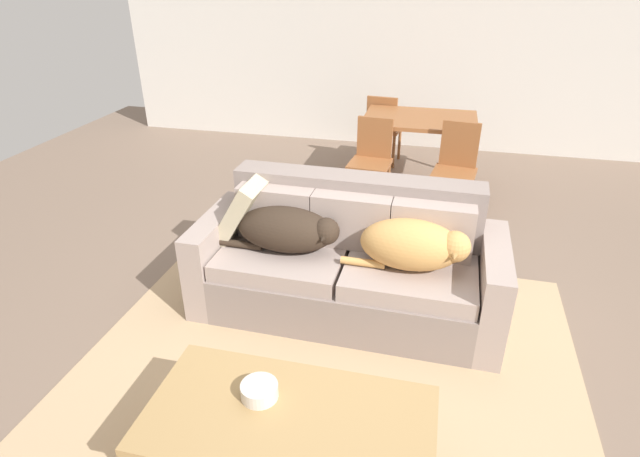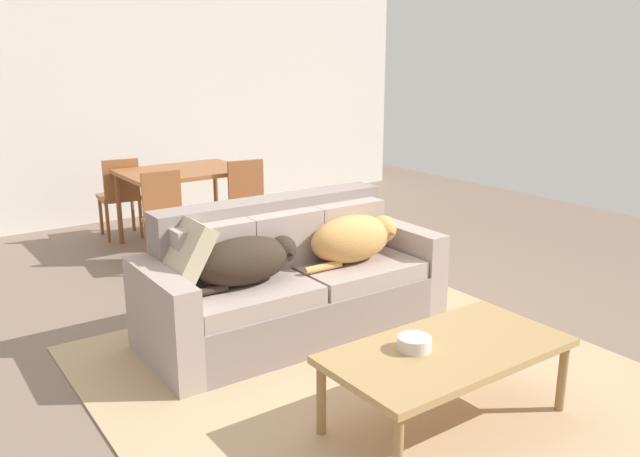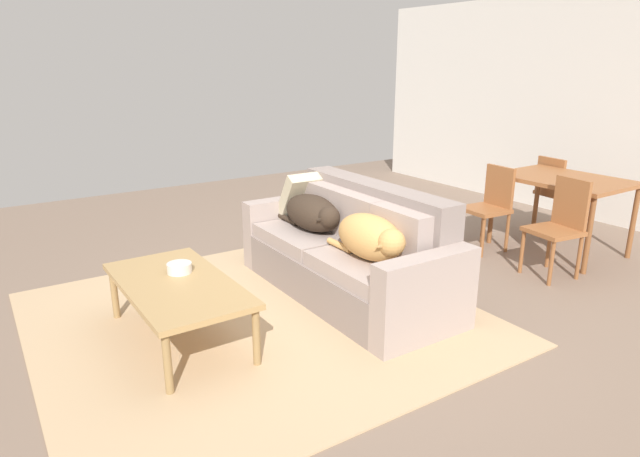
% 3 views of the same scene
% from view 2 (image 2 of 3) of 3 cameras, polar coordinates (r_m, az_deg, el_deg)
% --- Properties ---
extents(ground_plane, '(10.00, 10.00, 0.00)m').
position_cam_2_polar(ground_plane, '(4.72, -0.14, -8.82)').
color(ground_plane, '#7C6656').
extents(back_partition, '(8.00, 0.12, 2.70)m').
position_cam_2_polar(back_partition, '(7.93, -17.44, 10.42)').
color(back_partition, silver).
rests_on(back_partition, ground).
extents(area_rug, '(3.09, 3.15, 0.01)m').
position_cam_2_polar(area_rug, '(4.08, 4.50, -12.84)').
color(area_rug, tan).
rests_on(area_rug, ground).
extents(couch, '(2.11, 0.89, 0.92)m').
position_cam_2_polar(couch, '(4.59, -2.57, -4.72)').
color(couch, gray).
rests_on(couch, ground).
extents(dog_on_left_cushion, '(0.84, 0.37, 0.31)m').
position_cam_2_polar(dog_on_left_cushion, '(4.23, -6.44, -2.75)').
color(dog_on_left_cushion, '#32251B').
rests_on(dog_on_left_cushion, couch).
extents(dog_on_right_cushion, '(0.81, 0.35, 0.33)m').
position_cam_2_polar(dog_on_right_cushion, '(4.64, 3.00, -0.84)').
color(dog_on_right_cushion, tan).
rests_on(dog_on_right_cushion, couch).
extents(throw_pillow_by_left_arm, '(0.35, 0.48, 0.46)m').
position_cam_2_polar(throw_pillow_by_left_arm, '(4.19, -12.04, -2.31)').
color(throw_pillow_by_left_arm, '#B9AD8C').
rests_on(throw_pillow_by_left_arm, couch).
extents(coffee_table, '(1.30, 0.68, 0.44)m').
position_cam_2_polar(coffee_table, '(3.52, 11.01, -10.70)').
color(coffee_table, tan).
rests_on(coffee_table, ground).
extents(bowl_on_coffee_table, '(0.17, 0.17, 0.07)m').
position_cam_2_polar(bowl_on_coffee_table, '(3.44, 8.19, -9.83)').
color(bowl_on_coffee_table, silver).
rests_on(bowl_on_coffee_table, coffee_table).
extents(dining_table, '(1.19, 0.87, 0.77)m').
position_cam_2_polar(dining_table, '(6.74, -11.80, 4.38)').
color(dining_table, '#965930').
rests_on(dining_table, ground).
extents(dining_chair_near_left, '(0.43, 0.43, 0.86)m').
position_cam_2_polar(dining_chair_near_left, '(6.11, -13.18, 1.20)').
color(dining_chair_near_left, '#965930').
rests_on(dining_chair_near_left, ground).
extents(dining_chair_near_right, '(0.45, 0.45, 0.89)m').
position_cam_2_polar(dining_chair_near_right, '(6.40, -6.07, 2.24)').
color(dining_chair_near_right, '#965930').
rests_on(dining_chair_near_right, ground).
extents(dining_chair_far_left, '(0.44, 0.44, 0.85)m').
position_cam_2_polar(dining_chair_far_left, '(7.16, -16.97, 2.93)').
color(dining_chair_far_left, '#965930').
rests_on(dining_chair_far_left, ground).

